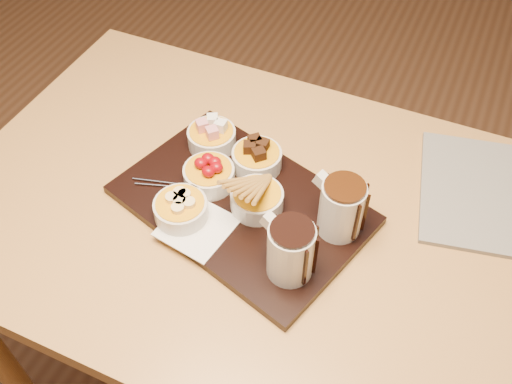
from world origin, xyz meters
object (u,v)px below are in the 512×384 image
at_px(serving_board, 242,205).
at_px(dining_table, 256,238).
at_px(pitcher_dark_chocolate, 291,251).
at_px(bowl_strawberries, 209,176).
at_px(pitcher_milk_chocolate, 341,209).

bearing_deg(serving_board, dining_table, 39.73).
relative_size(serving_board, pitcher_dark_chocolate, 4.21).
relative_size(dining_table, bowl_strawberries, 12.00).
bearing_deg(serving_board, bowl_strawberries, -176.42).
bearing_deg(bowl_strawberries, dining_table, -4.42).
height_order(dining_table, bowl_strawberries, bowl_strawberries).
distance_m(dining_table, serving_board, 0.11).
relative_size(bowl_strawberries, pitcher_dark_chocolate, 0.92).
distance_m(serving_board, pitcher_milk_chocolate, 0.20).
bearing_deg(bowl_strawberries, serving_board, -13.50).
relative_size(dining_table, pitcher_milk_chocolate, 10.99).
bearing_deg(dining_table, pitcher_dark_chocolate, -45.50).
bearing_deg(serving_board, pitcher_dark_chocolate, -19.98).
xyz_separation_m(bowl_strawberries, pitcher_dark_chocolate, (0.22, -0.12, 0.04)).
bearing_deg(pitcher_dark_chocolate, bowl_strawberries, 167.35).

